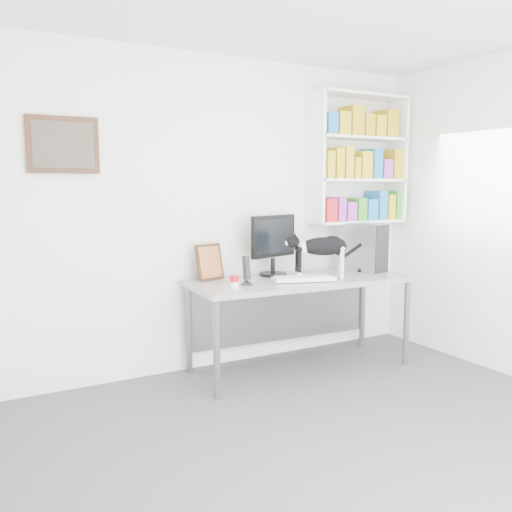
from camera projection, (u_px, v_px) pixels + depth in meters
name	position (u px, v px, depth m)	size (l,w,h in m)	color
room	(375.00, 231.00, 3.01)	(4.01, 4.01, 2.70)	#4F4E53
bookshelf	(358.00, 159.00, 5.22)	(1.03, 0.28, 1.24)	white
wall_art	(63.00, 145.00, 4.02)	(0.52, 0.04, 0.42)	#462716
desk	(300.00, 324.00, 4.73)	(1.93, 0.75, 0.80)	gray
monitor	(273.00, 245.00, 4.78)	(0.51, 0.25, 0.55)	black
keyboard	(303.00, 279.00, 4.54)	(0.52, 0.20, 0.04)	white
pc_tower	(362.00, 247.00, 5.07)	(0.20, 0.45, 0.45)	#B8B8BD
speaker	(246.00, 270.00, 4.36)	(0.11, 0.11, 0.25)	black
leaning_print	(209.00, 261.00, 4.58)	(0.25, 0.10, 0.32)	#462716
soup_can	(234.00, 282.00, 4.22)	(0.07, 0.07, 0.10)	red
cat	(321.00, 257.00, 4.65)	(0.60, 0.16, 0.37)	black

